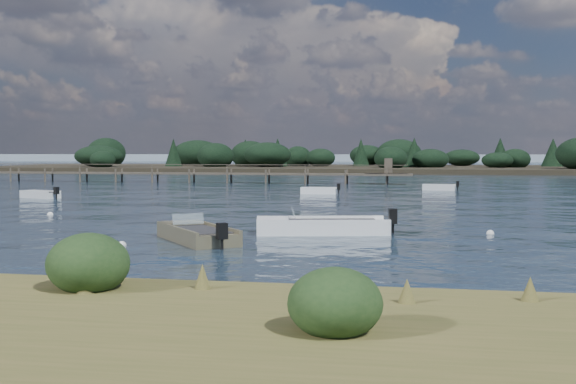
% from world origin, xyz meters
% --- Properties ---
extents(ground, '(400.00, 400.00, 0.00)m').
position_xyz_m(ground, '(0.00, 60.00, 0.00)').
color(ground, '#152332').
rests_on(ground, ground).
extents(shore_lip, '(160.00, 0.60, 0.30)m').
position_xyz_m(shore_lip, '(0.00, -12.20, 0.00)').
color(shore_lip, black).
rests_on(shore_lip, ground).
extents(tender_far_grey_b, '(3.18, 1.48, 1.07)m').
position_xyz_m(tender_far_grey_b, '(8.97, 36.67, 0.15)').
color(tender_far_grey_b, silver).
rests_on(tender_far_grey_b, ground).
extents(dinghy_mid_white_a, '(5.92, 3.13, 1.36)m').
position_xyz_m(dinghy_mid_white_a, '(3.45, 1.54, 0.18)').
color(dinghy_mid_white_a, white).
rests_on(dinghy_mid_white_a, ground).
extents(dinghy_near_olive, '(4.23, 4.80, 1.24)m').
position_xyz_m(dinghy_near_olive, '(-0.81, -1.92, 0.16)').
color(dinghy_near_olive, brown).
rests_on(dinghy_near_olive, ground).
extents(tender_far_white, '(3.16, 1.18, 1.08)m').
position_xyz_m(tender_far_white, '(-0.64, 29.23, 0.15)').
color(tender_far_white, white).
rests_on(tender_far_white, ground).
extents(tender_far_grey, '(3.44, 2.24, 1.10)m').
position_xyz_m(tender_far_grey, '(-19.93, 20.41, 0.15)').
color(tender_far_grey, silver).
rests_on(tender_far_grey, ground).
extents(buoy_a, '(0.32, 0.32, 0.32)m').
position_xyz_m(buoy_a, '(-3.10, -3.61, 0.00)').
color(buoy_a, silver).
rests_on(buoy_a, ground).
extents(buoy_b, '(0.32, 0.32, 0.32)m').
position_xyz_m(buoy_b, '(10.32, 2.70, 0.00)').
color(buoy_b, silver).
rests_on(buoy_b, ground).
extents(buoy_c, '(0.32, 0.32, 0.32)m').
position_xyz_m(buoy_c, '(-12.10, 7.62, 0.00)').
color(buoy_c, silver).
rests_on(buoy_c, ground).
extents(jetty, '(64.50, 3.20, 3.40)m').
position_xyz_m(jetty, '(-21.74, 47.99, 0.98)').
color(jetty, '#494136').
rests_on(jetty, ground).
extents(far_headland, '(190.00, 40.00, 5.80)m').
position_xyz_m(far_headland, '(25.00, 100.00, 1.96)').
color(far_headland, black).
rests_on(far_headland, ground).
extents(distant_haze, '(280.00, 20.00, 2.40)m').
position_xyz_m(distant_haze, '(-90.00, 230.00, 0.00)').
color(distant_haze, gray).
rests_on(distant_haze, ground).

